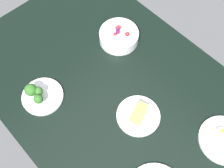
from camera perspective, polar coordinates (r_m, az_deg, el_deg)
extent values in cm
cube|color=black|center=(119.39, 0.00, -0.91)|extent=(130.40, 86.03, 4.00)
cylinder|color=silver|center=(118.31, -14.07, -2.48)|extent=(17.15, 17.15, 1.25)
torus|color=#B7B7BC|center=(117.77, -14.13, -2.35)|extent=(15.59, 15.59, 0.50)
cylinder|color=#9EBC72|center=(116.83, -14.59, -1.97)|extent=(1.21, 1.21, 2.73)
sphere|color=#2D6023|center=(114.52, -14.89, -1.38)|extent=(3.47, 3.47, 3.47)
cylinder|color=#9EBC72|center=(117.21, -14.59, -1.99)|extent=(1.26, 1.26, 2.02)
sphere|color=#2D6023|center=(115.17, -14.85, -1.47)|extent=(3.59, 3.59, 3.59)
cylinder|color=#9EBC72|center=(115.42, -14.63, -3.56)|extent=(1.32, 1.32, 2.44)
sphere|color=#2D6023|center=(113.11, -14.92, -3.00)|extent=(3.78, 3.78, 3.78)
cylinder|color=#9EBC72|center=(117.69, -15.95, -1.89)|extent=(1.80, 1.80, 2.67)
sphere|color=#2D6023|center=(114.90, -16.35, -1.16)|extent=(5.13, 5.13, 5.13)
cylinder|color=silver|center=(111.87, 5.42, -6.51)|extent=(17.53, 17.53, 1.12)
torus|color=#B7B7BC|center=(111.36, 5.44, -6.41)|extent=(15.93, 15.93, 0.50)
cube|color=#F2D14C|center=(109.61, 5.53, -6.04)|extent=(7.28, 9.35, 3.78)
cylinder|color=silver|center=(116.17, 22.03, -10.62)|extent=(19.40, 19.40, 1.33)
ellipsoid|color=white|center=(114.82, 21.62, -9.20)|extent=(4.37, 4.37, 2.41)
sphere|color=yellow|center=(113.87, 21.80, -9.02)|extent=(1.75, 1.75, 1.75)
cylinder|color=silver|center=(128.83, 1.43, 9.74)|extent=(17.97, 17.97, 5.11)
torus|color=silver|center=(126.83, 1.46, 10.45)|extent=(18.05, 18.05, 0.80)
sphere|color=#59144C|center=(125.94, 1.18, 10.64)|extent=(1.89, 1.89, 1.89)
sphere|color=#B2232D|center=(127.39, 1.33, 11.54)|extent=(2.20, 2.20, 2.20)
sphere|color=#B2232D|center=(125.19, 3.15, 10.20)|extent=(2.15, 2.15, 2.15)
sphere|color=#B2232D|center=(127.36, 1.13, 11.49)|extent=(2.08, 2.08, 2.08)
sphere|color=#B2232D|center=(125.41, 0.57, 10.21)|extent=(1.50, 1.50, 1.50)
sphere|color=#59144C|center=(127.04, 1.20, 11.25)|extent=(1.90, 1.90, 1.90)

